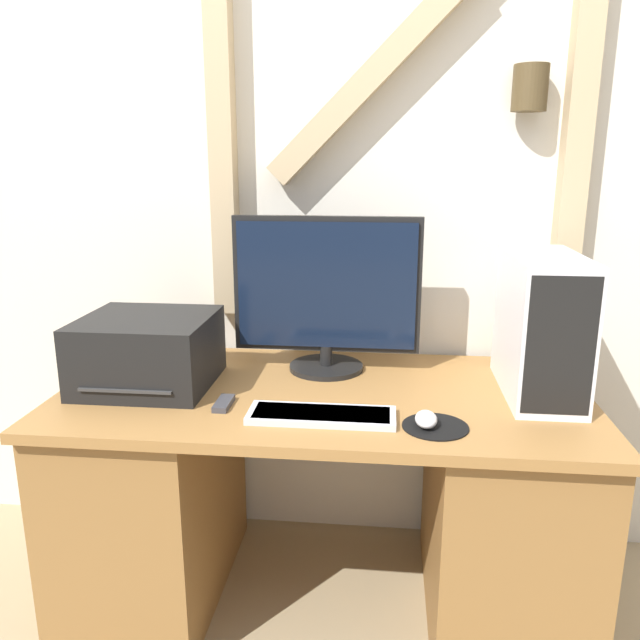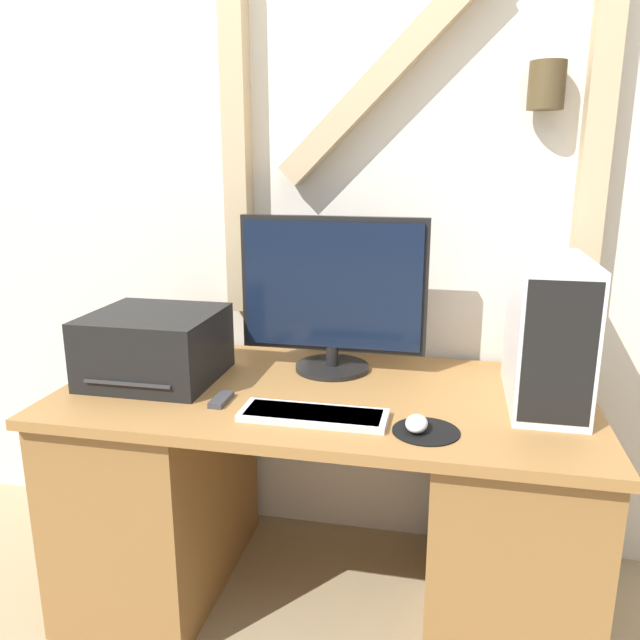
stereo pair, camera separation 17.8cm
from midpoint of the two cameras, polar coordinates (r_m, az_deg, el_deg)
name	(u,v)px [view 1 (the left image)]	position (r m, az deg, el deg)	size (l,w,h in m)	color
wall_back	(340,162)	(2.15, -0.59, 14.24)	(6.40, 0.16, 2.71)	silver
desk	(323,494)	(1.99, -2.38, -15.70)	(1.54, 0.77, 0.71)	olive
monitor	(326,292)	(1.96, -2.01, 2.51)	(0.59, 0.24, 0.49)	black
keyboard	(322,415)	(1.65, -2.98, -8.73)	(0.39, 0.13, 0.02)	silver
mousepad	(435,427)	(1.62, 7.38, -9.70)	(0.17, 0.17, 0.00)	black
mouse	(426,419)	(1.61, 6.53, -9.06)	(0.06, 0.09, 0.04)	silver
computer_tower	(541,326)	(1.84, 17.02, -0.54)	(0.19, 0.42, 0.40)	white
printer	(148,351)	(1.95, -18.00, -2.78)	(0.38, 0.37, 0.21)	black
remote_control	(224,403)	(1.76, -11.70, -7.53)	(0.04, 0.11, 0.02)	#38383D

